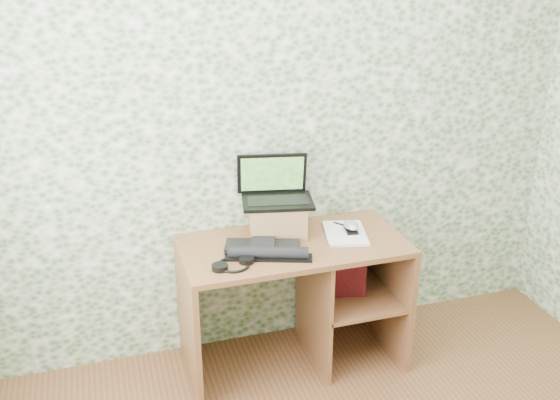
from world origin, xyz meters
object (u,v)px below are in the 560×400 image
object	(u,v)px
riser	(278,218)
notepad	(345,233)
keyboard	(265,249)
desk	(305,283)
laptop	(275,190)

from	to	relation	value
riser	notepad	xyz separation A→B (m)	(0.35, -0.12, -0.08)
riser	keyboard	xyz separation A→B (m)	(-0.13, -0.21, -0.07)
riser	desk	bearing A→B (deg)	-43.25
desk	keyboard	world-z (taller)	keyboard
desk	notepad	world-z (taller)	notepad
notepad	laptop	bearing A→B (deg)	168.69
riser	keyboard	bearing A→B (deg)	-121.71
desk	riser	bearing A→B (deg)	136.75
desk	laptop	size ratio (longest dim) A/B	2.83
keyboard	laptop	bearing A→B (deg)	81.77
keyboard	notepad	distance (m)	0.49
desk	laptop	xyz separation A→B (m)	(-0.12, 0.16, 0.51)
riser	keyboard	size ratio (longest dim) A/B	0.67
riser	laptop	distance (m)	0.16
desk	keyboard	bearing A→B (deg)	-158.91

